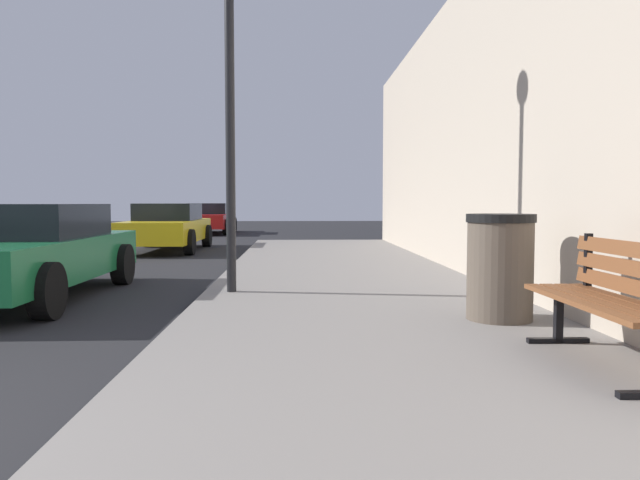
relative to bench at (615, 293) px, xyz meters
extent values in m
cube|color=brown|center=(-0.28, 0.00, -0.06)|extent=(0.12, 1.60, 0.04)
cube|color=brown|center=(-0.15, 0.00, -0.06)|extent=(0.12, 1.60, 0.04)
cube|color=brown|center=(-0.03, 0.00, -0.06)|extent=(0.12, 1.60, 0.04)
cube|color=brown|center=(0.10, 0.00, -0.06)|extent=(0.12, 1.60, 0.04)
cube|color=brown|center=(0.13, 0.00, 0.04)|extent=(0.06, 1.60, 0.11)
cube|color=brown|center=(0.13, 0.00, 0.17)|extent=(0.06, 1.60, 0.11)
cube|color=brown|center=(0.13, 0.00, 0.30)|extent=(0.06, 1.60, 0.11)
cube|color=black|center=(-0.09, 0.68, -0.29)|extent=(0.06, 0.06, 0.45)
cube|color=black|center=(-0.09, 0.68, -0.49)|extent=(0.50, 0.06, 0.04)
cube|color=black|center=(0.14, 0.68, 0.16)|extent=(0.05, 0.05, 0.44)
cylinder|color=brown|center=(-0.23, 1.66, -0.04)|extent=(0.63, 0.63, 0.95)
cylinder|color=black|center=(-0.23, 1.66, 0.48)|extent=(0.66, 0.66, 0.08)
cylinder|color=black|center=(-3.04, 3.58, 1.70)|extent=(0.12, 0.12, 4.43)
cube|color=#196638|center=(-5.82, 3.99, -0.12)|extent=(1.74, 4.43, 0.55)
cube|color=black|center=(-5.82, 4.22, 0.38)|extent=(1.53, 1.99, 0.45)
cylinder|color=black|center=(-4.94, 2.58, -0.34)|extent=(0.22, 0.64, 0.64)
cylinder|color=black|center=(-4.94, 5.41, -0.34)|extent=(0.22, 0.64, 0.64)
cylinder|color=black|center=(-6.69, 5.41, -0.34)|extent=(0.22, 0.64, 0.64)
cube|color=yellow|center=(-5.68, 12.04, -0.12)|extent=(1.70, 4.39, 0.55)
cube|color=black|center=(-5.68, 12.26, 0.38)|extent=(1.50, 1.98, 0.45)
cylinder|color=black|center=(-4.83, 10.63, -0.34)|extent=(0.22, 0.64, 0.64)
cylinder|color=black|center=(-6.53, 10.63, -0.34)|extent=(0.22, 0.64, 0.64)
cylinder|color=black|center=(-4.83, 13.45, -0.34)|extent=(0.22, 0.64, 0.64)
cylinder|color=black|center=(-6.53, 13.45, -0.34)|extent=(0.22, 0.64, 0.64)
cube|color=red|center=(-5.90, 21.09, -0.12)|extent=(1.79, 4.56, 0.55)
cube|color=black|center=(-5.90, 21.32, 0.38)|extent=(1.58, 2.05, 0.45)
cylinder|color=black|center=(-5.00, 19.63, -0.34)|extent=(0.22, 0.64, 0.64)
cylinder|color=black|center=(-6.80, 19.63, -0.34)|extent=(0.22, 0.64, 0.64)
cylinder|color=black|center=(-5.00, 22.55, -0.34)|extent=(0.22, 0.64, 0.64)
cylinder|color=black|center=(-6.80, 22.55, -0.34)|extent=(0.22, 0.64, 0.64)
camera|label=1|loc=(-2.21, -3.97, 0.62)|focal=33.22mm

